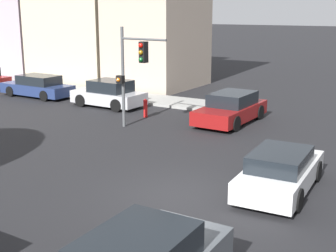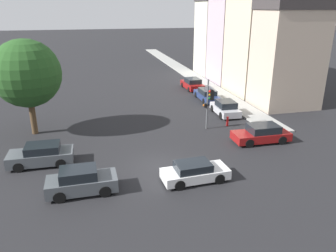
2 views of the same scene
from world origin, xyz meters
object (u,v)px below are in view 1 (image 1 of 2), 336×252
Objects in this scene: crossing_car_3 at (231,108)px; parked_car_0 at (109,94)px; traffic_signal at (133,64)px; crossing_car_2 at (280,171)px; fire_hydrant at (145,108)px; parked_car_1 at (38,87)px.

crossing_car_3 is 1.12× the size of parked_car_0.
traffic_signal is 5.20m from crossing_car_3.
fire_hydrant is at bearing 52.39° from crossing_car_2.
traffic_signal is 10.52m from parked_car_1.
crossing_car_3 reaches higher than crossing_car_2.
fire_hydrant is at bearing -154.72° from traffic_signal.
traffic_signal is at bearing 61.08° from crossing_car_2.
parked_car_0 is (3.35, 4.03, -2.22)m from traffic_signal.
fire_hydrant is (6.08, 8.90, -0.12)m from crossing_car_2.
crossing_car_3 is 7.30m from parked_car_0.
crossing_car_3 is at bearing -178.34° from parked_car_0.
parked_car_1 is at bearing 64.34° from crossing_car_2.
parked_car_1 is (7.31, 17.73, 0.03)m from crossing_car_2.
traffic_signal is 9.22m from crossing_car_2.
parked_car_1 is 5.22× the size of fire_hydrant.
crossing_car_2 is at bearing 68.55° from traffic_signal.
parked_car_0 is at bearing 179.88° from parked_car_1.
parked_car_0 is 3.38m from fire_hydrant.
parked_car_1 is (0.09, 5.65, -0.06)m from parked_car_0.
parked_car_1 is (3.44, 9.68, -2.28)m from traffic_signal.
crossing_car_3 is 4.29m from fire_hydrant.
fire_hydrant is (2.22, 0.85, -2.43)m from traffic_signal.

